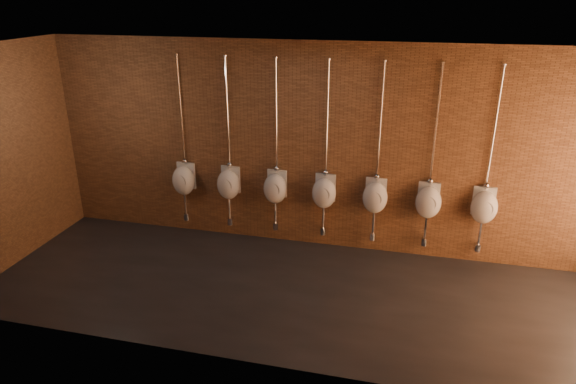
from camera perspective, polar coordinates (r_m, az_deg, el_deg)
name	(u,v)px	position (r m, az deg, el deg)	size (l,w,h in m)	color
ground	(292,292)	(7.18, 0.44, -11.00)	(8.50, 8.50, 0.00)	black
room_shell	(292,151)	(6.32, 0.49, 4.52)	(8.54, 3.04, 3.22)	black
urinal_0	(184,179)	(8.57, -11.51, 1.38)	(0.40, 0.36, 2.72)	silver
urinal_1	(229,183)	(8.28, -6.62, 0.95)	(0.40, 0.36, 2.72)	silver
urinal_2	(275,188)	(8.06, -1.41, 0.49)	(0.40, 0.36, 2.72)	silver
urinal_3	(324,192)	(7.90, 4.04, 0.01)	(0.40, 0.36, 2.72)	silver
urinal_4	(375,196)	(7.82, 9.65, -0.49)	(0.40, 0.36, 2.72)	silver
urinal_5	(428,201)	(7.82, 15.33, -0.99)	(0.40, 0.36, 2.72)	silver
urinal_6	(484,206)	(7.89, 20.96, -1.48)	(0.40, 0.36, 2.72)	silver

